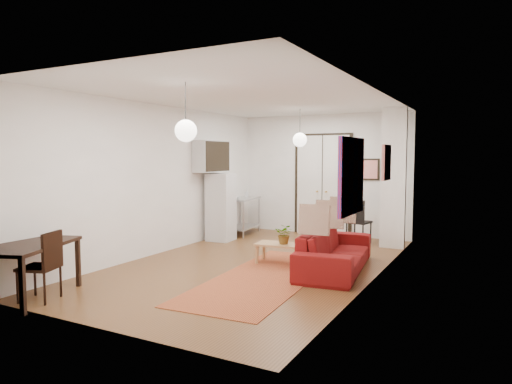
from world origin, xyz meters
The scene contains 27 objects.
floor centered at (0.00, 0.00, 0.00)m, with size 7.00×7.00×0.00m, color brown.
ceiling centered at (0.00, 0.00, 2.90)m, with size 4.20×7.00×0.02m, color white.
wall_back centered at (0.00, 3.50, 1.45)m, with size 4.20×0.02×2.90m, color white.
wall_front centered at (0.00, -3.50, 1.45)m, with size 4.20×0.02×2.90m, color white.
wall_left centered at (-2.10, 0.00, 1.45)m, with size 0.02×7.00×2.90m, color white.
wall_right centered at (2.10, 0.00, 1.45)m, with size 0.02×7.00×2.90m, color white.
double_doors centered at (0.00, 3.46, 1.20)m, with size 1.44×0.06×2.50m, color white.
stub_partition centered at (1.85, 2.55, 1.45)m, with size 0.50×0.10×2.90m, color white.
wall_cabinet centered at (-1.92, 1.50, 1.90)m, with size 0.35×1.00×0.70m, color silver.
painting_popart centered at (2.08, -1.25, 1.65)m, with size 0.05×1.00×1.00m, color red.
painting_abstract centered at (2.08, 0.80, 1.80)m, with size 0.05×0.50×0.60m, color beige.
poster_back centered at (1.15, 3.47, 1.60)m, with size 0.40×0.03×0.50m, color red.
print_left centered at (-2.07, 2.00, 1.95)m, with size 0.03×0.44×0.54m, color brown.
pendant_back centered at (0.00, 2.00, 2.25)m, with size 0.30×0.30×0.80m.
pendant_front centered at (0.00, -2.00, 2.25)m, with size 0.30×0.30×0.80m.
kilim_rug centered at (0.57, -0.74, 0.00)m, with size 1.42×3.77×0.01m, color #AD582B.
sofa centered at (1.39, 0.22, 0.34)m, with size 2.31×0.90×0.67m, color maroon.
coffee_table centered at (0.36, 0.22, 0.31)m, with size 0.86×0.54×0.36m.
potted_plant centered at (0.46, 0.22, 0.54)m, with size 0.27×0.32×0.35m, color #3A672E.
kitchen_counter centered at (-1.75, 2.57, 0.57)m, with size 0.74×1.23×0.89m.
bowl centered at (-1.75, 2.27, 0.92)m, with size 0.21×0.21×0.05m, color silver.
soap_bottle centered at (-1.75, 2.82, 0.98)m, with size 0.09×0.08×0.18m, color #518FB1.
fridge centered at (-1.75, 1.62, 0.76)m, with size 0.54×0.54×1.52m, color silver.
dining_table centered at (-1.75, -3.15, 0.66)m, with size 1.17×1.52×0.74m.
dining_chair_near centered at (-1.56, -3.06, 0.53)m, with size 0.56×0.68×0.92m.
dining_chair_far centered at (-1.56, -3.06, 0.53)m, with size 0.56×0.68×0.92m.
black_side_chair centered at (1.11, 2.80, 0.57)m, with size 0.52×0.52×0.97m.
Camera 1 is at (3.75, -7.03, 1.91)m, focal length 32.00 mm.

